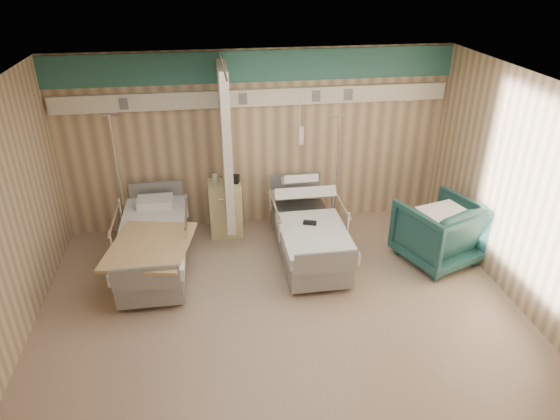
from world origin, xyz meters
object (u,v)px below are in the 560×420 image
object	(u,v)px
bed_left	(154,250)
bedside_cabinet	(226,208)
bed_right	(308,237)
iv_stand_left	(125,217)
iv_stand_right	(334,207)
visitor_armchair	(438,232)

from	to	relation	value
bed_left	bedside_cabinet	size ratio (longest dim) A/B	2.54
bed_left	bedside_cabinet	xyz separation A→B (m)	(1.05, 0.90, 0.11)
bed_right	bed_left	xyz separation A→B (m)	(-2.20, 0.00, 0.00)
bedside_cabinet	iv_stand_left	xyz separation A→B (m)	(-1.53, -0.05, -0.01)
bedside_cabinet	iv_stand_right	distance (m)	1.73
bedside_cabinet	iv_stand_left	size ratio (longest dim) A/B	0.42
bed_left	iv_stand_right	world-z (taller)	iv_stand_right
iv_stand_right	bed_right	bearing A→B (deg)	-127.65
bed_right	bedside_cabinet	size ratio (longest dim) A/B	2.54
bed_left	iv_stand_left	size ratio (longest dim) A/B	1.06
visitor_armchair	bed_right	bearing A→B (deg)	-32.17
bedside_cabinet	visitor_armchair	size ratio (longest dim) A/B	0.83
bed_right	iv_stand_left	world-z (taller)	iv_stand_left
bed_right	bed_left	size ratio (longest dim) A/B	1.00
bed_right	visitor_armchair	bearing A→B (deg)	-11.51
visitor_armchair	iv_stand_left	xyz separation A→B (m)	(-4.50, 1.22, -0.05)
iv_stand_left	bed_right	bearing A→B (deg)	-17.55
bed_left	bedside_cabinet	bearing A→B (deg)	40.60
bed_left	visitor_armchair	world-z (taller)	visitor_armchair
bedside_cabinet	bed_left	bearing A→B (deg)	-139.40
bed_left	iv_stand_right	distance (m)	2.88
visitor_armchair	bedside_cabinet	bearing A→B (deg)	-43.82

